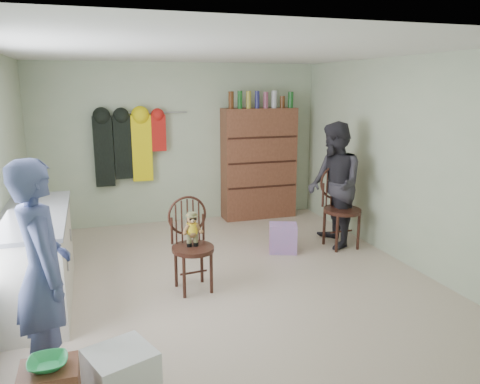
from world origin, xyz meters
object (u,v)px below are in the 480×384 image
object	(u,v)px
chair_front	(191,238)
dresser	(259,163)
counter	(37,258)
chair_far	(340,204)

from	to	relation	value
chair_front	dresser	world-z (taller)	dresser
counter	dresser	bearing A→B (deg)	35.68
chair_far	counter	bearing A→B (deg)	-172.53
chair_front	chair_far	distance (m)	2.33
counter	chair_front	distance (m)	1.55
dresser	counter	bearing A→B (deg)	-144.32
chair_front	dresser	bearing A→B (deg)	50.14
counter	chair_front	size ratio (longest dim) A/B	1.85
chair_far	dresser	xyz separation A→B (m)	(-0.55, 1.70, 0.32)
counter	dresser	distance (m)	3.96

